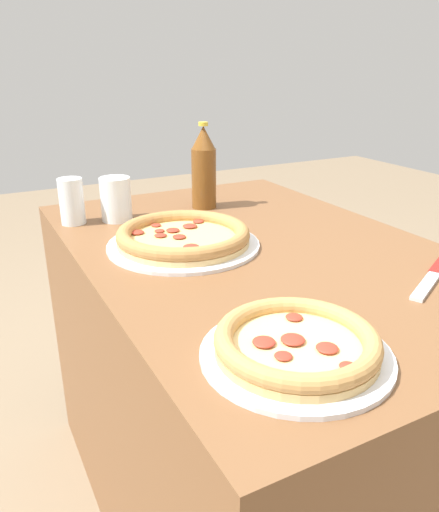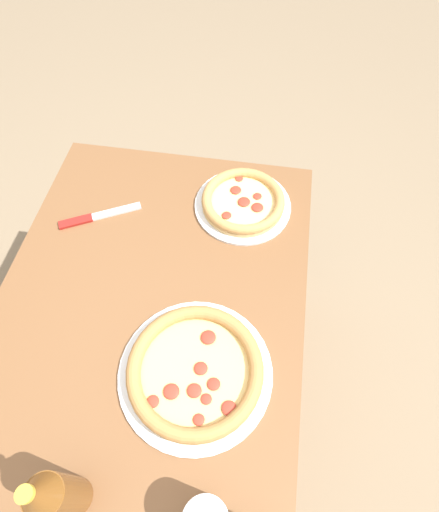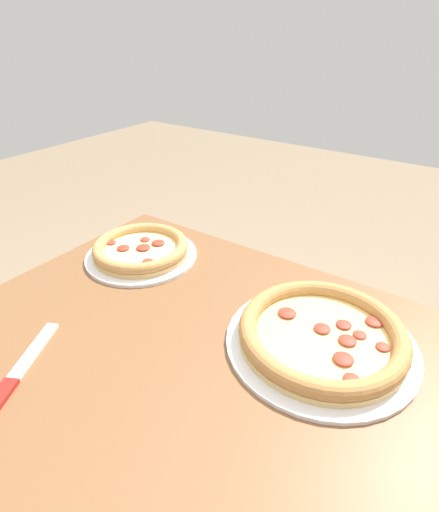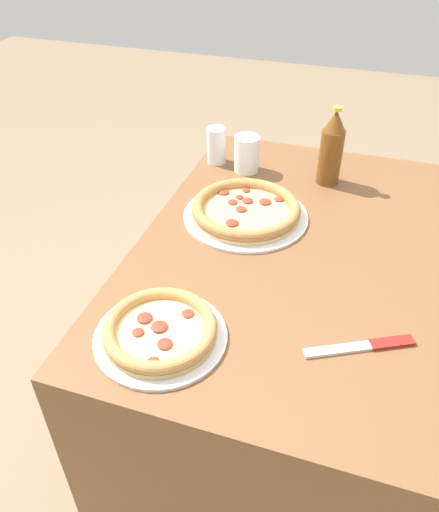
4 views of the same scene
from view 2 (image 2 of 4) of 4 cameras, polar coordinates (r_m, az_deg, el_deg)
ground_plane at (r=1.68m, az=-6.57°, el=-19.79°), size 8.00×8.00×0.00m
table at (r=1.32m, az=-8.24°, el=-16.28°), size 1.14×0.75×0.76m
pizza_margherita at (r=0.89m, az=-3.49°, el=-16.00°), size 0.34×0.34×0.05m
pizza_pepperoni at (r=1.12m, az=3.38°, el=7.73°), size 0.27×0.27×0.04m
beer_bottle at (r=0.81m, az=-22.50°, el=-29.08°), size 0.07×0.07×0.23m
knife at (r=1.15m, az=-17.17°, el=5.42°), size 0.12×0.21×0.01m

